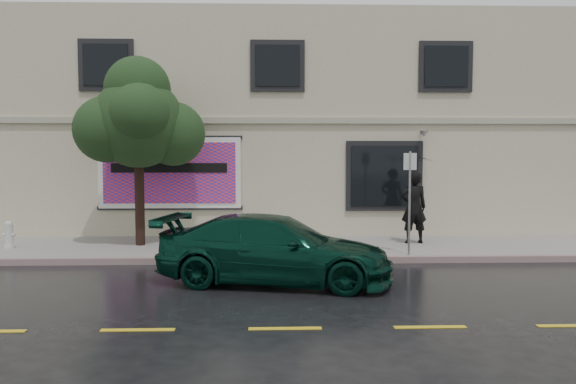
{
  "coord_description": "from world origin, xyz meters",
  "views": [
    {
      "loc": [
        -0.22,
        -11.76,
        2.64
      ],
      "look_at": [
        0.22,
        2.2,
        1.66
      ],
      "focal_mm": 35.0,
      "sensor_mm": 36.0,
      "label": 1
    }
  ],
  "objects_px": {
    "pedestrian": "(414,207)",
    "fire_hydrant": "(9,235)",
    "car": "(275,249)",
    "street_tree": "(138,123)"
  },
  "relations": [
    {
      "from": "car",
      "to": "pedestrian",
      "type": "height_order",
      "value": "pedestrian"
    },
    {
      "from": "pedestrian",
      "to": "fire_hydrant",
      "type": "distance_m",
      "value": 10.82
    },
    {
      "from": "street_tree",
      "to": "fire_hydrant",
      "type": "height_order",
      "value": "street_tree"
    },
    {
      "from": "car",
      "to": "fire_hydrant",
      "type": "relative_size",
      "value": 6.53
    },
    {
      "from": "fire_hydrant",
      "to": "pedestrian",
      "type": "bearing_deg",
      "value": -3.7
    },
    {
      "from": "car",
      "to": "fire_hydrant",
      "type": "bearing_deg",
      "value": 75.1
    },
    {
      "from": "street_tree",
      "to": "fire_hydrant",
      "type": "relative_size",
      "value": 6.23
    },
    {
      "from": "pedestrian",
      "to": "fire_hydrant",
      "type": "xyz_separation_m",
      "value": [
        -10.79,
        -0.5,
        -0.64
      ]
    },
    {
      "from": "street_tree",
      "to": "fire_hydrant",
      "type": "distance_m",
      "value": 4.44
    },
    {
      "from": "pedestrian",
      "to": "car",
      "type": "bearing_deg",
      "value": 41.6
    }
  ]
}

